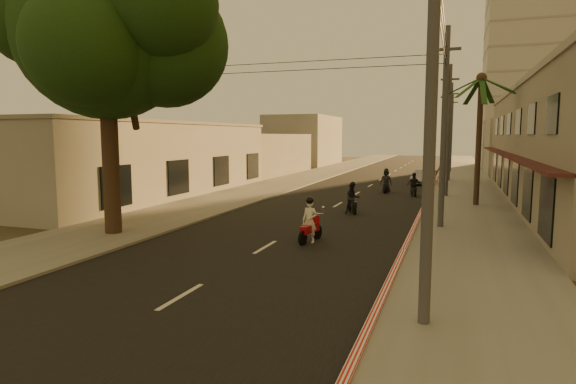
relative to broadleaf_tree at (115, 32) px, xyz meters
name	(u,v)px	position (x,y,z in m)	size (l,w,h in m)	color
ground	(243,260)	(6.61, -2.14, -8.48)	(160.00, 160.00, 0.00)	#383023
road	(357,194)	(6.61, 17.86, -8.47)	(10.00, 140.00, 0.02)	black
sidewalk_right	(466,197)	(14.11, 17.86, -8.42)	(5.00, 140.00, 0.12)	slate
sidewalk_left	(262,189)	(-0.89, 17.86, -8.42)	(5.00, 140.00, 0.12)	slate
curb_stripe	(425,205)	(11.71, 12.86, -8.38)	(0.20, 60.00, 0.20)	red
left_building	(144,159)	(-7.37, 11.86, -5.88)	(8.20, 24.20, 5.20)	#99958B
distant_tower	(535,60)	(22.61, 53.86, 5.52)	(12.10, 12.10, 28.00)	#B7B5B2
broadleaf_tree	(115,32)	(0.00, 0.00, 0.00)	(9.60, 8.70, 12.10)	black
palm_tree	(481,85)	(14.61, 13.86, -1.33)	(5.00, 5.00, 8.20)	black
utility_poles	(449,101)	(12.81, 17.86, -1.94)	(1.20, 48.26, 9.00)	#38383A
filler_right	(524,147)	(20.61, 42.86, -5.48)	(8.00, 14.00, 6.00)	#99958B
filler_left_near	(255,154)	(-7.39, 31.86, -6.28)	(8.00, 14.00, 4.40)	#99958B
filler_left_far	(304,141)	(-7.39, 49.86, -4.98)	(8.00, 14.00, 7.00)	#99958B
scooter_red	(310,222)	(7.98, 1.23, -7.66)	(0.86, 1.87, 1.86)	black
scooter_mid_a	(352,199)	(8.11, 8.92, -7.67)	(1.28, 1.68, 1.76)	black
scooter_mid_b	(414,185)	(10.66, 17.75, -7.71)	(1.12, 1.67, 1.68)	black
scooter_far_a	(386,182)	(8.54, 19.16, -7.65)	(0.94, 1.87, 1.84)	black
parked_car	(423,177)	(10.75, 26.62, -7.84)	(2.04, 4.04, 1.27)	gray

